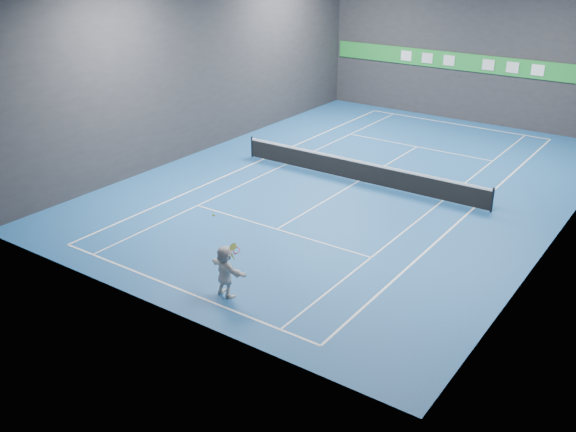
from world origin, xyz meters
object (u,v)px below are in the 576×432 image
Objects in this scene: tennis_ball at (214,215)px; tennis_racket at (235,251)px; player at (225,271)px; tennis_net at (359,170)px.

tennis_ball reaches higher than tennis_racket.
player is 11.41m from tennis_net.
tennis_racket is at bearing -80.15° from tennis_net.
tennis_net is 21.28× the size of tennis_racket.
player is 1.85m from tennis_ball.
tennis_racket reaches higher than player.
tennis_racket is at bearing -161.13° from player.
player is at bearing -172.71° from tennis_racket.
tennis_ball is at bearing -83.76° from tennis_net.
tennis_ball is at bearing -173.90° from tennis_racket.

